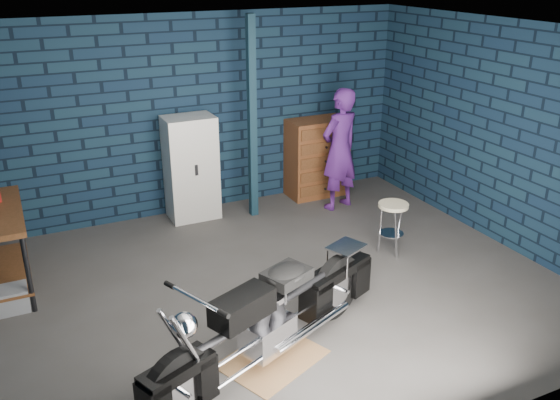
# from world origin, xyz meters

# --- Properties ---
(ground) EXTENTS (6.00, 6.00, 0.00)m
(ground) POSITION_xyz_m (0.00, 0.00, 0.00)
(ground) COLOR #464442
(ground) RESTS_ON ground
(room_walls) EXTENTS (6.02, 5.01, 2.71)m
(room_walls) POSITION_xyz_m (0.00, 0.55, 1.90)
(room_walls) COLOR #102135
(room_walls) RESTS_ON ground
(support_post) EXTENTS (0.10, 0.10, 2.70)m
(support_post) POSITION_xyz_m (0.55, 1.95, 1.35)
(support_post) COLOR #112A37
(support_post) RESTS_ON ground
(drip_mat) EXTENTS (1.06, 0.94, 0.01)m
(drip_mat) POSITION_xyz_m (-0.57, -1.12, 0.00)
(drip_mat) COLOR #92633F
(drip_mat) RESTS_ON ground
(motorcycle) EXTENTS (2.41, 1.51, 1.03)m
(motorcycle) POSITION_xyz_m (-0.57, -1.12, 0.52)
(motorcycle) COLOR black
(motorcycle) RESTS_ON ground
(person) EXTENTS (0.72, 0.57, 1.72)m
(person) POSITION_xyz_m (1.75, 1.68, 0.86)
(person) COLOR #4F1E71
(person) RESTS_ON ground
(storage_bin) EXTENTS (0.39, 0.28, 0.24)m
(storage_bin) POSITION_xyz_m (-2.66, 0.76, 0.12)
(storage_bin) COLOR gray
(storage_bin) RESTS_ON ground
(locker) EXTENTS (0.66, 0.47, 1.42)m
(locker) POSITION_xyz_m (-0.23, 2.23, 0.71)
(locker) COLOR silver
(locker) RESTS_ON ground
(tool_chest) EXTENTS (0.87, 0.48, 1.16)m
(tool_chest) POSITION_xyz_m (1.71, 2.23, 0.58)
(tool_chest) COLOR brown
(tool_chest) RESTS_ON ground
(shop_stool) EXTENTS (0.44, 0.44, 0.65)m
(shop_stool) POSITION_xyz_m (1.59, 0.15, 0.32)
(shop_stool) COLOR #C0B491
(shop_stool) RESTS_ON ground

